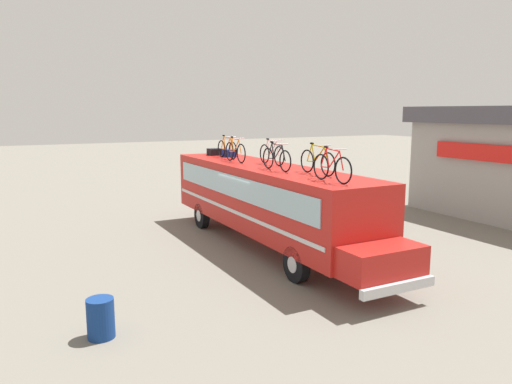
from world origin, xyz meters
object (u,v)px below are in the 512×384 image
Objects in this scene: luggage_bag_2 at (229,153)px; rooftop_bicycle_2 at (235,151)px; luggage_bag_1 at (215,152)px; trash_bin at (101,318)px; rooftop_bicycle_1 at (227,149)px; rooftop_bicycle_3 at (272,154)px; rooftop_bicycle_4 at (276,158)px; rooftop_bicycle_5 at (317,161)px; rooftop_bicycle_6 at (332,167)px; bus at (267,198)px.

rooftop_bicycle_2 reaches higher than luggage_bag_2.
trash_bin is (9.20, -6.51, -2.56)m from luggage_bag_1.
luggage_bag_1 is 0.31× the size of rooftop_bicycle_1.
rooftop_bicycle_3 reaches higher than luggage_bag_2.
rooftop_bicycle_5 is at bearing 21.40° from rooftop_bicycle_4.
rooftop_bicycle_1 is (1.48, -0.10, 0.24)m from luggage_bag_1.
rooftop_bicycle_4 is 7.53m from trash_bin.
luggage_bag_2 is 0.39× the size of rooftop_bicycle_3.
rooftop_bicycle_6 is at bearing -8.44° from rooftop_bicycle_3.
bus is at bearing 1.45° from rooftop_bicycle_1.
trash_bin is (8.30, -6.76, -2.57)m from luggage_bag_2.
rooftop_bicycle_3 is 8.82m from trash_bin.
luggage_bag_2 is at bearing 175.81° from bus.
rooftop_bicycle_4 is at bearing 118.36° from trash_bin.
luggage_bag_1 is at bearing 177.80° from rooftop_bicycle_6.
luggage_bag_1 is 0.94m from luggage_bag_2.
rooftop_bicycle_6 is (7.89, -0.59, 0.24)m from luggage_bag_2.
rooftop_bicycle_2 reaches higher than bus.
rooftop_bicycle_1 is 4.41m from rooftop_bicycle_4.
luggage_bag_2 is 6.43m from rooftop_bicycle_5.
rooftop_bicycle_6 is at bearing 93.85° from trash_bin.
rooftop_bicycle_3 is 1.02× the size of rooftop_bicycle_6.
luggage_bag_1 is (-4.66, 0.02, 1.27)m from bus.
bus is 4.83m from luggage_bag_1.
luggage_bag_1 is 0.31× the size of rooftop_bicycle_4.
rooftop_bicycle_6 reaches higher than rooftop_bicycle_2.
rooftop_bicycle_5 is at bearing 7.92° from rooftop_bicycle_2.
luggage_bag_1 is 0.32× the size of rooftop_bicycle_3.
rooftop_bicycle_5 is at bearing 1.63° from luggage_bag_1.
rooftop_bicycle_2 reaches higher than rooftop_bicycle_4.
bus is 2.35m from rooftop_bicycle_2.
rooftop_bicycle_6 is (5.87, 0.07, 0.00)m from rooftop_bicycle_2.
rooftop_bicycle_3 is (2.90, 0.42, -0.00)m from rooftop_bicycle_1.
rooftop_bicycle_6 is at bearing 0.42° from rooftop_bicycle_4.
luggage_bag_1 is 5.90m from rooftop_bicycle_4.
rooftop_bicycle_4 is at bearing 0.91° from rooftop_bicycle_2.
rooftop_bicycle_2 is at bearing -7.93° from luggage_bag_1.
bus is 3.98m from luggage_bag_2.
bus is at bearing 175.59° from rooftop_bicycle_6.
bus is at bearing 12.50° from rooftop_bicycle_2.
luggage_bag_1 is 4.40m from rooftop_bicycle_3.
rooftop_bicycle_6 is (4.13, -0.32, 1.52)m from bus.
bus reaches higher than trash_bin.
bus is at bearing 124.99° from trash_bin.
bus is at bearing -175.14° from rooftop_bicycle_5.
luggage_bag_2 is at bearing 15.91° from luggage_bag_1.
luggage_bag_2 reaches higher than bus.
luggage_bag_2 is 0.37× the size of rooftop_bicycle_1.
rooftop_bicycle_5 is (5.85, 0.31, 0.01)m from rooftop_bicycle_1.
bus is 7.20× the size of rooftop_bicycle_6.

